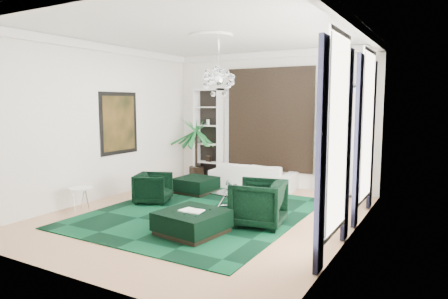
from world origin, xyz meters
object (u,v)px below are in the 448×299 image
Objects in this scene: armchair_left at (153,188)px; ottoman_side at (196,186)px; side_table at (81,199)px; palm at (196,140)px; sofa at (253,176)px; armchair_right at (258,203)px; ottoman_front at (192,223)px; coffee_table at (243,200)px.

armchair_left is 1.39m from ottoman_side.
palm reaches higher than side_table.
armchair_left is (-1.34, -2.70, 0.01)m from sofa.
armchair_right is at bearing 13.76° from side_table.
sofa is 3.00× the size of armchair_left.
armchair_right is 0.40× the size of palm.
sofa is 3.01m from armchair_left.
ottoman_front is at bearing 95.44° from sofa.
side_table is (-0.95, -1.31, -0.11)m from armchair_left.
ottoman_side is (-1.74, 0.68, 0.03)m from coffee_table.
armchair_left is at bearing 58.83° from sofa.
armchair_right is 1.37m from ottoman_front.
side_table is (-3.86, -0.95, -0.19)m from armchair_right.
armchair_left is 2.93m from armchair_right.
palm is at bearing -8.17° from armchair_left.
armchair_right is 0.91× the size of ottoman_front.
ottoman_front is (1.77, -2.78, 0.01)m from ottoman_side.
sofa is at bearing 60.20° from side_table.
ottoman_front is at bearing -89.16° from coffee_table.
coffee_table is 3.60m from side_table.
palm reaches higher than sofa.
armchair_left reaches higher than sofa.
side_table is at bearing -85.54° from armchair_right.
armchair_left is at bearing -76.57° from palm.
coffee_table is at bearing -21.37° from ottoman_side.
sofa reaches higher than ottoman_side.
armchair_right reaches higher than ottoman_front.
ottoman_front is (2.08, -1.43, -0.14)m from armchair_left.
ottoman_side is at bearing 122.46° from ottoman_front.
armchair_right is 1.37m from coffee_table.
ottoman_side is at bearing -57.06° from palm.
sofa is at bearing 109.28° from coffee_table.
armchair_right is at bearing -33.44° from ottoman_side.
ottoman_front is at bearing -47.14° from armchair_right.
ottoman_side is at bearing 47.96° from sofa.
coffee_table is 2.03× the size of side_table.
side_table is at bearing 177.75° from ottoman_front.
sofa is 4.62m from side_table.
armchair_right is 1.04× the size of ottoman_side.
sofa is at bearing 52.69° from ottoman_side.
ottoman_front reaches higher than ottoman_side.
coffee_table is at bearing -149.61° from armchair_right.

